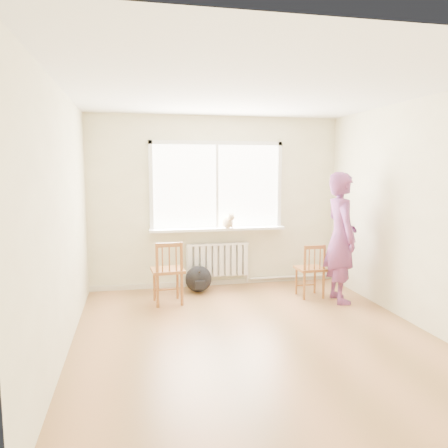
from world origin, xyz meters
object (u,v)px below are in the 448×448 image
person (341,237)px  backpack (198,279)px  chair_left (168,273)px  chair_right (311,270)px  cat (228,222)px

person → backpack: person is taller
chair_left → backpack: size_ratio=2.19×
chair_right → cat: (-1.08, 0.78, 0.66)m
chair_left → backpack: (0.50, 0.51, -0.25)m
chair_left → chair_right: bearing=172.6°
chair_right → backpack: 1.70m
backpack → cat: bearing=18.6°
person → backpack: size_ratio=4.51×
person → chair_left: bearing=86.6°
chair_left → chair_right: size_ratio=1.12×
person → chair_right: bearing=57.5°
chair_left → cat: size_ratio=2.35×
cat → backpack: bearing=-177.7°
chair_left → cat: cat is taller
chair_right → cat: bearing=-36.7°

